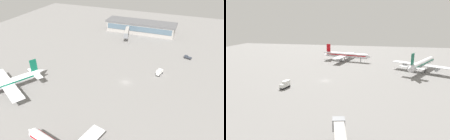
{
  "view_description": "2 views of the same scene",
  "coord_description": "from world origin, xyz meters",
  "views": [
    {
      "loc": [
        -28.0,
        90.21,
        61.72
      ],
      "look_at": [
        8.42,
        -1.77,
        4.86
      ],
      "focal_mm": 34.13,
      "sensor_mm": 36.0,
      "label": 1
    },
    {
      "loc": [
        26.23,
        -97.9,
        30.73
      ],
      "look_at": [
        5.83,
        4.86,
        4.73
      ],
      "focal_mm": 33.07,
      "sensor_mm": 36.0,
      "label": 2
    }
  ],
  "objects": [
    {
      "name": "ground",
      "position": [
        0.0,
        0.0,
        0.0
      ],
      "size": [
        288.0,
        288.0,
        0.0
      ],
      "primitive_type": "plane",
      "color": "gray"
    },
    {
      "name": "terminal_building",
      "position": [
        12.85,
        -77.94,
        4.75
      ],
      "size": [
        57.42,
        15.49,
        9.32
      ],
      "color": "#9E9993",
      "rests_on": "ground"
    },
    {
      "name": "pushback_tractor",
      "position": [
        -28.04,
        -41.22,
        0.97
      ],
      "size": [
        4.78,
        3.34,
        1.9
      ],
      "rotation": [
        0.0,
        0.0,
        5.95
      ],
      "color": "black",
      "rests_on": "ground"
    },
    {
      "name": "catering_truck",
      "position": [
        -14.97,
        -14.49,
        1.7
      ],
      "size": [
        3.27,
        5.89,
        3.3
      ],
      "rotation": [
        0.0,
        0.0,
        4.47
      ],
      "color": "black",
      "rests_on": "ground"
    },
    {
      "name": "airplane_taxiing",
      "position": [
        51.81,
        30.08,
        4.7
      ],
      "size": [
        32.43,
        38.83,
        12.92
      ],
      "rotation": [
        0.0,
        0.0,
        1.07
      ],
      "color": "white",
      "rests_on": "ground"
    },
    {
      "name": "jet_bridge",
      "position": [
        19.23,
        -60.01,
        5.13
      ],
      "size": [
        7.48,
        19.94,
        6.74
      ],
      "rotation": [
        0.0,
        0.0,
        1.81
      ],
      "color": "#9E9993",
      "rests_on": "ground"
    }
  ]
}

